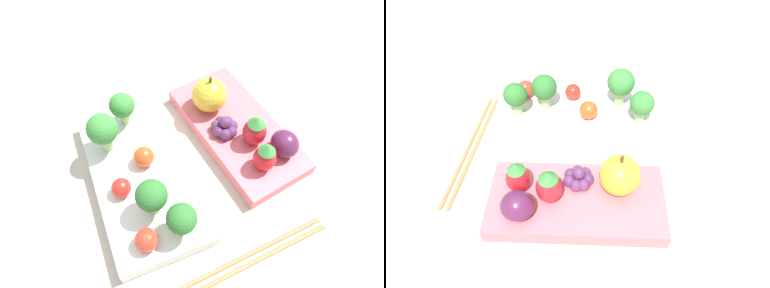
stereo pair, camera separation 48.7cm
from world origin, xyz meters
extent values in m
plane|color=#BCB29E|center=(0.00, 0.00, 0.00)|extent=(4.00, 4.00, 0.00)
cube|color=white|center=(0.00, 0.08, 0.01)|extent=(0.24, 0.14, 0.02)
cube|color=#DB6670|center=(0.01, -0.07, 0.01)|extent=(0.22, 0.12, 0.02)
cylinder|color=#93B770|center=(-0.05, 0.08, 0.03)|extent=(0.01, 0.01, 0.02)
sphere|color=#2D702D|center=(-0.05, 0.08, 0.06)|extent=(0.04, 0.04, 0.04)
cylinder|color=#93B770|center=(0.09, 0.07, 0.03)|extent=(0.01, 0.01, 0.02)
sphere|color=#388438|center=(0.09, 0.07, 0.06)|extent=(0.03, 0.03, 0.03)
cylinder|color=#93B770|center=(-0.09, 0.06, 0.03)|extent=(0.01, 0.01, 0.02)
sphere|color=#2D702D|center=(-0.09, 0.06, 0.06)|extent=(0.03, 0.03, 0.03)
cylinder|color=#93B770|center=(0.06, 0.10, 0.04)|extent=(0.02, 0.02, 0.02)
sphere|color=#388438|center=(0.06, 0.10, 0.06)|extent=(0.04, 0.04, 0.04)
sphere|color=#DB4C1E|center=(0.01, 0.07, 0.04)|extent=(0.03, 0.03, 0.03)
sphere|color=red|center=(-0.02, 0.11, 0.04)|extent=(0.02, 0.02, 0.02)
sphere|color=red|center=(-0.09, 0.11, 0.04)|extent=(0.03, 0.03, 0.03)
sphere|color=gold|center=(0.06, -0.05, 0.05)|extent=(0.05, 0.05, 0.05)
cylinder|color=brown|center=(0.06, -0.05, 0.07)|extent=(0.00, 0.00, 0.01)
ellipsoid|color=red|center=(-0.02, -0.07, 0.04)|extent=(0.03, 0.03, 0.04)
cone|color=#388438|center=(-0.02, -0.07, 0.06)|extent=(0.02, 0.02, 0.01)
ellipsoid|color=red|center=(-0.06, -0.06, 0.04)|extent=(0.03, 0.03, 0.04)
cone|color=#388438|center=(-0.06, -0.06, 0.06)|extent=(0.02, 0.02, 0.01)
ellipsoid|color=#511E42|center=(-0.05, -0.10, 0.04)|extent=(0.04, 0.04, 0.03)
sphere|color=#562D5B|center=(0.02, -0.05, 0.03)|extent=(0.02, 0.02, 0.02)
sphere|color=#562D5B|center=(0.02, -0.04, 0.03)|extent=(0.02, 0.02, 0.02)
sphere|color=#562D5B|center=(0.01, -0.04, 0.03)|extent=(0.02, 0.02, 0.02)
sphere|color=#562D5B|center=(0.00, -0.04, 0.03)|extent=(0.02, 0.02, 0.02)
sphere|color=#562D5B|center=(0.00, -0.05, 0.03)|extent=(0.02, 0.02, 0.02)
sphere|color=#562D5B|center=(0.01, -0.06, 0.03)|extent=(0.02, 0.02, 0.02)
sphere|color=#562D5B|center=(0.02, -0.06, 0.03)|extent=(0.02, 0.02, 0.02)
sphere|color=#562D5B|center=(0.01, -0.05, 0.04)|extent=(0.02, 0.02, 0.02)
cylinder|color=#A37547|center=(-0.14, 0.01, 0.00)|extent=(0.01, 0.21, 0.01)
cylinder|color=#A37547|center=(-0.15, 0.01, 0.00)|extent=(0.01, 0.21, 0.01)
camera|label=1|loc=(-0.22, 0.12, 0.40)|focal=32.00mm
camera|label=2|loc=(0.04, -0.30, 0.37)|focal=32.00mm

